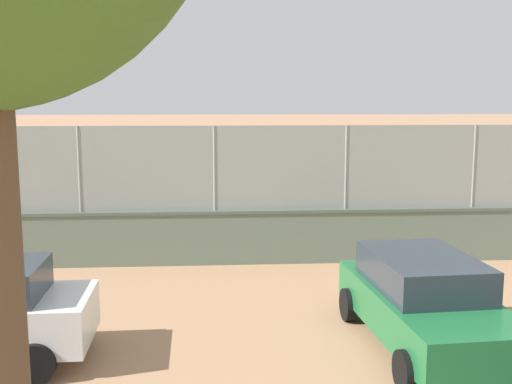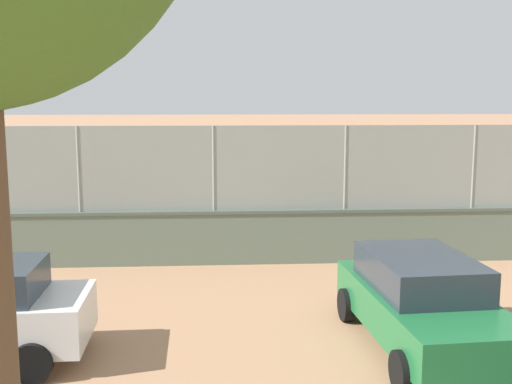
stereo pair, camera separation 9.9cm
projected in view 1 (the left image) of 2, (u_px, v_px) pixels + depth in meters
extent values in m
plane|color=tan|center=(159.00, 191.00, 27.90)|extent=(260.00, 260.00, 0.00)
cube|color=slate|center=(149.00, 240.00, 15.53)|extent=(23.67, 0.45, 1.31)
cube|color=#4D594D|center=(148.00, 213.00, 15.42)|extent=(23.67, 0.51, 0.08)
cube|color=gray|center=(147.00, 169.00, 15.26)|extent=(23.20, 0.19, 2.12)
cylinder|color=gray|center=(474.00, 166.00, 15.81)|extent=(0.07, 0.07, 2.12)
cylinder|color=gray|center=(346.00, 167.00, 15.59)|extent=(0.07, 0.07, 2.12)
cylinder|color=gray|center=(214.00, 168.00, 15.37)|extent=(0.07, 0.07, 2.12)
cylinder|color=gray|center=(79.00, 169.00, 15.15)|extent=(0.07, 0.07, 2.12)
cylinder|color=#B2B2B2|center=(314.00, 216.00, 20.17)|extent=(0.16, 0.16, 0.76)
cylinder|color=#B2B2B2|center=(314.00, 217.00, 19.97)|extent=(0.16, 0.16, 0.76)
cylinder|color=beige|center=(314.00, 196.00, 19.97)|extent=(0.37, 0.37, 0.56)
cylinder|color=#936B4C|center=(312.00, 191.00, 20.24)|extent=(0.54, 0.13, 0.16)
cylinder|color=#936B4C|center=(306.00, 194.00, 19.67)|extent=(0.54, 0.13, 0.16)
sphere|color=#936B4C|center=(314.00, 184.00, 19.91)|extent=(0.22, 0.22, 0.22)
cylinder|color=white|center=(314.00, 181.00, 19.90)|extent=(0.24, 0.24, 0.05)
cylinder|color=black|center=(300.00, 194.00, 19.68)|extent=(0.30, 0.06, 0.04)
ellipsoid|color=#333338|center=(293.00, 194.00, 19.68)|extent=(0.30, 0.06, 0.24)
cylinder|color=navy|center=(264.00, 200.00, 23.22)|extent=(0.19, 0.19, 0.74)
cylinder|color=navy|center=(269.00, 201.00, 23.17)|extent=(0.19, 0.19, 0.74)
cylinder|color=#D14C42|center=(266.00, 184.00, 23.10)|extent=(0.44, 0.44, 0.54)
cylinder|color=#D8AD84|center=(258.00, 181.00, 23.12)|extent=(0.27, 0.52, 0.16)
cylinder|color=#D8AD84|center=(271.00, 182.00, 22.72)|extent=(0.27, 0.52, 0.16)
sphere|color=#D8AD84|center=(266.00, 174.00, 23.04)|extent=(0.21, 0.21, 0.21)
cylinder|color=white|center=(266.00, 171.00, 23.03)|extent=(0.28, 0.28, 0.05)
sphere|color=yellow|center=(357.00, 228.00, 19.54)|extent=(0.20, 0.20, 0.20)
sphere|color=yellow|center=(219.00, 253.00, 16.72)|extent=(0.07, 0.07, 0.07)
cylinder|color=black|center=(35.00, 363.00, 9.11)|extent=(0.63, 0.22, 0.62)
cylinder|color=black|center=(60.00, 323.00, 10.77)|extent=(0.63, 0.22, 0.62)
cube|color=#1E6B38|center=(426.00, 311.00, 10.35)|extent=(2.12, 4.41, 0.68)
cube|color=#28333D|center=(422.00, 272.00, 10.46)|extent=(1.76, 2.51, 0.57)
cylinder|color=black|center=(406.00, 371.00, 8.85)|extent=(0.25, 0.63, 0.62)
cylinder|color=black|center=(439.00, 300.00, 11.94)|extent=(0.25, 0.63, 0.62)
cylinder|color=black|center=(348.00, 305.00, 11.70)|extent=(0.25, 0.63, 0.62)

